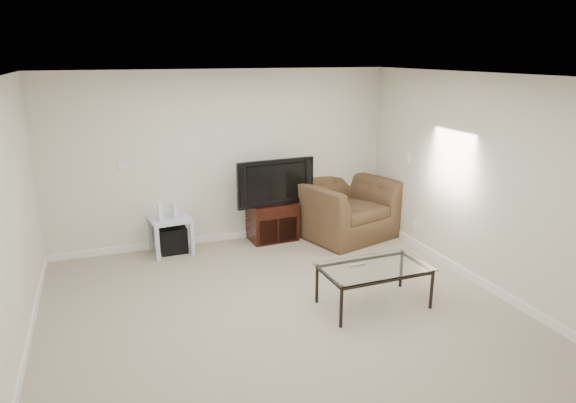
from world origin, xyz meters
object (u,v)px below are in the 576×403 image
object	(u,v)px
tv_stand	(272,221)
recliner	(345,199)
side_table	(171,235)
subwoofer	(173,239)
coffee_table	(374,286)
television	(273,181)

from	to	relation	value
tv_stand	recliner	distance (m)	1.15
side_table	subwoofer	size ratio (longest dim) A/B	1.46
side_table	recliner	world-z (taller)	recliner
tv_stand	coffee_table	size ratio (longest dim) A/B	0.58
subwoofer	coffee_table	distance (m)	3.05
coffee_table	side_table	bearing A→B (deg)	128.09
tv_stand	subwoofer	bearing A→B (deg)	175.51
subwoofer	recliner	bearing A→B (deg)	-5.67
television	subwoofer	distance (m)	1.65
subwoofer	recliner	distance (m)	2.61
recliner	coffee_table	distance (m)	2.31
recliner	side_table	bearing A→B (deg)	158.16
recliner	coffee_table	size ratio (longest dim) A/B	1.12
tv_stand	television	distance (m)	0.63
subwoofer	side_table	bearing A→B (deg)	-140.18
side_table	recliner	bearing A→B (deg)	-5.07
tv_stand	side_table	size ratio (longest dim) A/B	1.29
recliner	television	bearing A→B (deg)	152.72
side_table	subwoofer	world-z (taller)	side_table
television	side_table	distance (m)	1.64
recliner	coffee_table	bearing A→B (deg)	-124.99
television	tv_stand	bearing A→B (deg)	88.76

